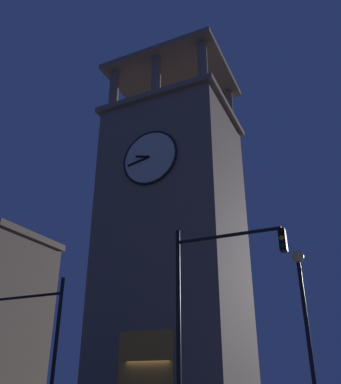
{
  "coord_description": "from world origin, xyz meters",
  "views": [
    {
      "loc": [
        -10.74,
        21.25,
        1.45
      ],
      "look_at": [
        0.4,
        -2.65,
        13.66
      ],
      "focal_mm": 38.72,
      "sensor_mm": 36.0,
      "label": 1
    }
  ],
  "objects_px": {
    "clocktower": "(174,238)",
    "traffic_signal_near": "(33,326)",
    "street_lamp": "(304,302)",
    "traffic_signal_mid": "(210,288)"
  },
  "relations": [
    {
      "from": "clocktower",
      "to": "traffic_signal_near",
      "type": "height_order",
      "value": "clocktower"
    },
    {
      "from": "traffic_signal_near",
      "to": "street_lamp",
      "type": "height_order",
      "value": "street_lamp"
    },
    {
      "from": "traffic_signal_mid",
      "to": "street_lamp",
      "type": "relative_size",
      "value": 1.13
    },
    {
      "from": "traffic_signal_near",
      "to": "traffic_signal_mid",
      "type": "relative_size",
      "value": 0.88
    },
    {
      "from": "clocktower",
      "to": "traffic_signal_mid",
      "type": "xyz_separation_m",
      "value": [
        -6.26,
        10.79,
        -5.95
      ]
    },
    {
      "from": "traffic_signal_near",
      "to": "street_lamp",
      "type": "relative_size",
      "value": 1.0
    },
    {
      "from": "traffic_signal_near",
      "to": "street_lamp",
      "type": "xyz_separation_m",
      "value": [
        -11.59,
        -0.17,
        0.19
      ]
    },
    {
      "from": "clocktower",
      "to": "traffic_signal_near",
      "type": "distance_m",
      "value": 11.59
    },
    {
      "from": "street_lamp",
      "to": "clocktower",
      "type": "bearing_deg",
      "value": -45.3
    },
    {
      "from": "clocktower",
      "to": "traffic_signal_mid",
      "type": "height_order",
      "value": "clocktower"
    }
  ]
}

